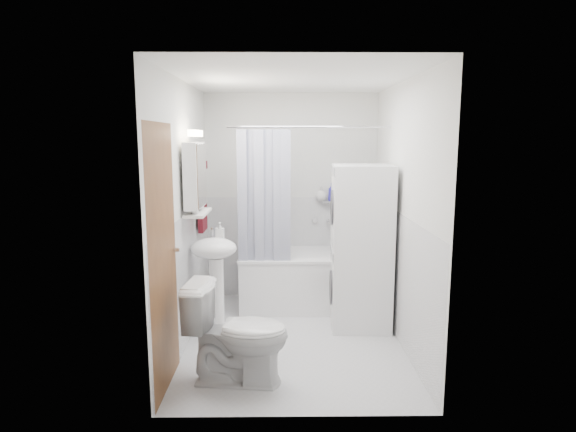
{
  "coord_description": "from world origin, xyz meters",
  "views": [
    {
      "loc": [
        -0.1,
        -4.33,
        1.88
      ],
      "look_at": [
        -0.05,
        0.15,
        1.16
      ],
      "focal_mm": 30.0,
      "sensor_mm": 36.0,
      "label": 1
    }
  ],
  "objects_px": {
    "sink": "(215,263)",
    "washer_dryer": "(361,247)",
    "toilet": "(238,334)",
    "bathtub": "(312,277)"
  },
  "relations": [
    {
      "from": "bathtub",
      "to": "toilet",
      "type": "height_order",
      "value": "toilet"
    },
    {
      "from": "bathtub",
      "to": "washer_dryer",
      "type": "relative_size",
      "value": 0.99
    },
    {
      "from": "washer_dryer",
      "to": "bathtub",
      "type": "bearing_deg",
      "value": 130.06
    },
    {
      "from": "toilet",
      "to": "bathtub",
      "type": "bearing_deg",
      "value": -15.2
    },
    {
      "from": "bathtub",
      "to": "sink",
      "type": "bearing_deg",
      "value": -141.97
    },
    {
      "from": "sink",
      "to": "toilet",
      "type": "relative_size",
      "value": 1.31
    },
    {
      "from": "toilet",
      "to": "washer_dryer",
      "type": "bearing_deg",
      "value": -38.38
    },
    {
      "from": "sink",
      "to": "washer_dryer",
      "type": "distance_m",
      "value": 1.45
    },
    {
      "from": "washer_dryer",
      "to": "toilet",
      "type": "relative_size",
      "value": 2.05
    },
    {
      "from": "bathtub",
      "to": "washer_dryer",
      "type": "xyz_separation_m",
      "value": [
        0.45,
        -0.58,
        0.48
      ]
    }
  ]
}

